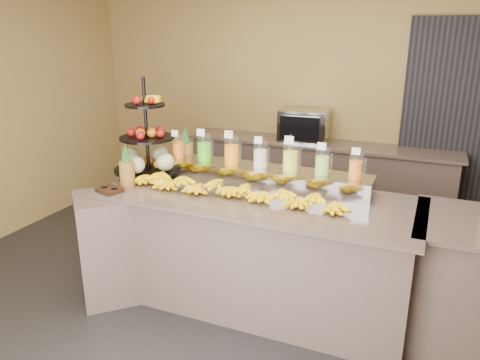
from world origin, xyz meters
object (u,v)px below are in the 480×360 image
Objects in this scene: oven_warmer at (304,125)px; pitcher_tray at (260,176)px; fruit_stand at (151,151)px; condiment_caddy at (110,190)px; banana_heap at (231,187)px.

pitcher_tray is at bearing -90.61° from oven_warmer.
pitcher_tray is 1.00m from fruit_stand.
oven_warmer is (0.94, 2.33, 0.17)m from condiment_caddy.
pitcher_tray is at bearing 32.27° from condiment_caddy.
oven_warmer is at bearing 93.27° from pitcher_tray.
pitcher_tray is 2.15× the size of fruit_stand.
pitcher_tray is at bearing 71.82° from banana_heap.
oven_warmer is (0.88, 1.80, -0.04)m from fruit_stand.
condiment_caddy is at bearing -79.77° from fruit_stand.
fruit_stand is 2.00m from oven_warmer.
oven_warmer is at bearing 67.91° from condiment_caddy.
banana_heap is at bearing 3.02° from fruit_stand.
fruit_stand is at bearing 166.02° from banana_heap.
fruit_stand is 4.41× the size of condiment_caddy.
oven_warmer reaches higher than pitcher_tray.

